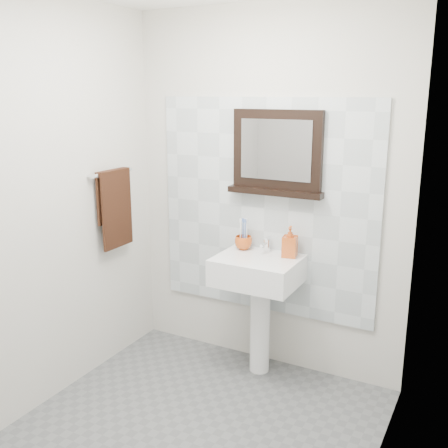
# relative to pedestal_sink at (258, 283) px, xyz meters

# --- Properties ---
(floor) EXTENTS (2.00, 2.20, 0.01)m
(floor) POSITION_rel_pedestal_sink_xyz_m (-0.05, -0.87, -0.68)
(floor) COLOR #5D5F62
(floor) RESTS_ON ground
(back_wall) EXTENTS (2.00, 0.01, 2.50)m
(back_wall) POSITION_rel_pedestal_sink_xyz_m (-0.05, 0.23, 0.57)
(back_wall) COLOR beige
(back_wall) RESTS_ON ground
(front_wall) EXTENTS (2.00, 0.01, 2.50)m
(front_wall) POSITION_rel_pedestal_sink_xyz_m (-0.05, -1.97, 0.57)
(front_wall) COLOR beige
(front_wall) RESTS_ON ground
(left_wall) EXTENTS (0.01, 2.20, 2.50)m
(left_wall) POSITION_rel_pedestal_sink_xyz_m (-1.05, -0.87, 0.57)
(left_wall) COLOR beige
(left_wall) RESTS_ON ground
(right_wall) EXTENTS (0.01, 2.20, 2.50)m
(right_wall) POSITION_rel_pedestal_sink_xyz_m (0.95, -0.87, 0.57)
(right_wall) COLOR beige
(right_wall) RESTS_ON ground
(splashback) EXTENTS (1.60, 0.02, 1.50)m
(splashback) POSITION_rel_pedestal_sink_xyz_m (-0.05, 0.21, 0.47)
(splashback) COLOR silver
(splashback) RESTS_ON back_wall
(pedestal_sink) EXTENTS (0.55, 0.44, 0.96)m
(pedestal_sink) POSITION_rel_pedestal_sink_xyz_m (0.00, 0.00, 0.00)
(pedestal_sink) COLOR white
(pedestal_sink) RESTS_ON ground
(toothbrush_cup) EXTENTS (0.14, 0.14, 0.10)m
(toothbrush_cup) POSITION_rel_pedestal_sink_xyz_m (-0.17, 0.11, 0.23)
(toothbrush_cup) COLOR #C04D16
(toothbrush_cup) RESTS_ON pedestal_sink
(toothbrushes) EXTENTS (0.05, 0.04, 0.21)m
(toothbrushes) POSITION_rel_pedestal_sink_xyz_m (-0.17, 0.12, 0.31)
(toothbrushes) COLOR white
(toothbrushes) RESTS_ON toothbrush_cup
(soap_dispenser) EXTENTS (0.11, 0.11, 0.21)m
(soap_dispenser) POSITION_rel_pedestal_sink_xyz_m (0.18, 0.11, 0.29)
(soap_dispenser) COLOR #B82D15
(soap_dispenser) RESTS_ON pedestal_sink
(framed_mirror) EXTENTS (0.66, 0.11, 0.56)m
(framed_mirror) POSITION_rel_pedestal_sink_xyz_m (0.04, 0.19, 0.85)
(framed_mirror) COLOR black
(framed_mirror) RESTS_ON back_wall
(towel_bar) EXTENTS (0.07, 0.40, 0.03)m
(towel_bar) POSITION_rel_pedestal_sink_xyz_m (-1.00, -0.25, 0.71)
(towel_bar) COLOR silver
(towel_bar) RESTS_ON left_wall
(hand_towel) EXTENTS (0.06, 0.30, 0.55)m
(hand_towel) POSITION_rel_pedestal_sink_xyz_m (-0.99, -0.25, 0.50)
(hand_towel) COLOR black
(hand_towel) RESTS_ON towel_bar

